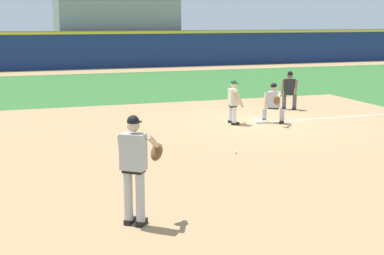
# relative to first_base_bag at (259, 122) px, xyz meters

# --- Properties ---
(ground_plane) EXTENTS (160.00, 160.00, 0.00)m
(ground_plane) POSITION_rel_first_base_bag_xyz_m (0.00, 0.00, -0.04)
(ground_plane) COLOR #336B2D
(infield_dirt_patch) EXTENTS (18.00, 18.00, 0.01)m
(infield_dirt_patch) POSITION_rel_first_base_bag_xyz_m (-2.93, -3.76, -0.04)
(infield_dirt_patch) COLOR tan
(infield_dirt_patch) RESTS_ON ground
(warning_track_strip) EXTENTS (48.00, 3.20, 0.01)m
(warning_track_strip) POSITION_rel_first_base_bag_xyz_m (0.00, 20.00, -0.04)
(warning_track_strip) COLOR tan
(warning_track_strip) RESTS_ON ground
(first_base_bag) EXTENTS (0.38, 0.38, 0.09)m
(first_base_bag) POSITION_rel_first_base_bag_xyz_m (0.00, 0.00, 0.00)
(first_base_bag) COLOR white
(first_base_bag) RESTS_ON ground
(baseball) EXTENTS (0.07, 0.07, 0.07)m
(baseball) POSITION_rel_first_base_bag_xyz_m (-2.37, -3.61, -0.01)
(baseball) COLOR white
(baseball) RESTS_ON ground
(pitcher) EXTENTS (0.85, 0.54, 1.86)m
(pitcher) POSITION_rel_first_base_bag_xyz_m (-5.82, -7.50, 1.01)
(pitcher) COLOR black
(pitcher) RESTS_ON ground
(first_baseman) EXTENTS (0.71, 1.09, 1.34)m
(first_baseman) POSITION_rel_first_base_bag_xyz_m (0.41, -0.19, 0.69)
(first_baseman) COLOR black
(first_baseman) RESTS_ON ground
(baserunner) EXTENTS (0.49, 0.63, 1.46)m
(baserunner) POSITION_rel_first_base_bag_xyz_m (-0.89, 0.12, 0.75)
(baserunner) COLOR black
(baserunner) RESTS_ON ground
(umpire) EXTENTS (0.68, 0.66, 1.46)m
(umpire) POSITION_rel_first_base_bag_xyz_m (2.26, 2.12, 0.75)
(umpire) COLOR black
(umpire) RESTS_ON ground
(outfield_wall) EXTENTS (48.00, 0.54, 2.60)m
(outfield_wall) POSITION_rel_first_base_bag_xyz_m (0.00, 22.00, 1.35)
(outfield_wall) COLOR navy
(outfield_wall) RESTS_ON ground
(stadium_seating_block) EXTENTS (8.83, 5.90, 6.00)m
(stadium_seating_block) POSITION_rel_first_base_bag_xyz_m (-0.00, 25.75, 2.98)
(stadium_seating_block) COLOR gray
(stadium_seating_block) RESTS_ON ground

